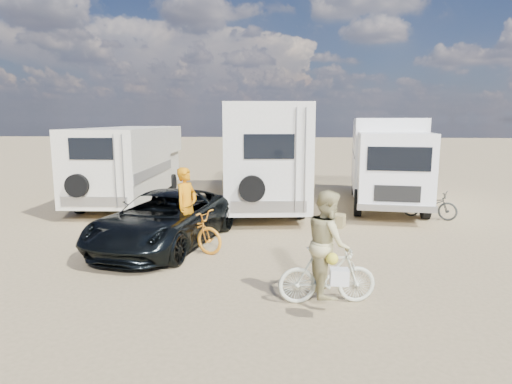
# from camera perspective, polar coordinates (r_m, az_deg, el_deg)

# --- Properties ---
(ground) EXTENTS (140.00, 140.00, 0.00)m
(ground) POSITION_cam_1_polar(r_m,az_deg,el_deg) (10.07, -0.56, -8.90)
(ground) COLOR tan
(ground) RESTS_ON ground
(rv_main) EXTENTS (3.59, 8.74, 3.67)m
(rv_main) POSITION_cam_1_polar(r_m,az_deg,el_deg) (16.39, 0.75, 4.78)
(rv_main) COLOR silver
(rv_main) RESTS_ON ground
(rv_left) EXTENTS (2.89, 7.56, 2.87)m
(rv_left) POSITION_cam_1_polar(r_m,az_deg,el_deg) (17.55, -16.08, 3.42)
(rv_left) COLOR white
(rv_left) RESTS_ON ground
(box_truck) EXTENTS (3.14, 7.16, 3.22)m
(box_truck) POSITION_cam_1_polar(r_m,az_deg,el_deg) (16.78, 16.79, 3.73)
(box_truck) COLOR white
(box_truck) RESTS_ON ground
(dark_suv) EXTENTS (3.18, 5.27, 1.37)m
(dark_suv) POSITION_cam_1_polar(r_m,az_deg,el_deg) (11.28, -11.92, -3.49)
(dark_suv) COLOR black
(dark_suv) RESTS_ON ground
(bike_man) EXTENTS (2.09, 1.39, 1.04)m
(bike_man) POSITION_cam_1_polar(r_m,az_deg,el_deg) (10.75, -9.01, -4.94)
(bike_man) COLOR orange
(bike_man) RESTS_ON ground
(bike_woman) EXTENTS (1.75, 0.71, 1.02)m
(bike_woman) POSITION_cam_1_polar(r_m,az_deg,el_deg) (7.77, 9.29, -10.68)
(bike_woman) COLOR beige
(bike_woman) RESTS_ON ground
(rider_man) EXTENTS (0.67, 0.80, 1.87)m
(rider_man) POSITION_cam_1_polar(r_m,az_deg,el_deg) (10.66, -9.06, -2.78)
(rider_man) COLOR orange
(rider_man) RESTS_ON ground
(rider_woman) EXTENTS (0.81, 0.97, 1.82)m
(rider_woman) POSITION_cam_1_polar(r_m,az_deg,el_deg) (7.64, 9.37, -7.86)
(rider_woman) COLOR tan
(rider_woman) RESTS_ON ground
(bike_parked) EXTENTS (1.81, 1.42, 0.92)m
(bike_parked) POSITION_cam_1_polar(r_m,az_deg,el_deg) (15.17, 21.73, -1.52)
(bike_parked) COLOR #2A2C29
(bike_parked) RESTS_ON ground
(cooler) EXTENTS (0.64, 0.56, 0.43)m
(cooler) POSITION_cam_1_polar(r_m,az_deg,el_deg) (14.41, -2.03, -2.38)
(cooler) COLOR #295995
(cooler) RESTS_ON ground
(crate) EXTENTS (0.60, 0.60, 0.38)m
(crate) POSITION_cam_1_polar(r_m,az_deg,el_deg) (13.26, 10.49, -3.70)
(crate) COLOR olive
(crate) RESTS_ON ground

